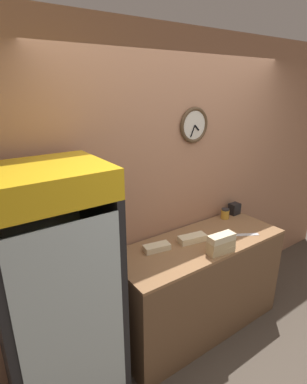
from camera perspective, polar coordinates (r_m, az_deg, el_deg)
wall_back at (r=2.82m, az=4.37°, el=1.22°), size 5.20×0.09×2.70m
prep_counter at (r=2.99m, az=8.46°, el=-17.06°), size 1.63×0.62×0.93m
beverage_cooler at (r=2.16m, az=-18.55°, el=-16.63°), size 0.71×0.67×1.82m
sandwich_stack_bottom at (r=2.58m, az=12.59°, el=-10.73°), size 0.25×0.12×0.06m
sandwich_stack_middle at (r=2.56m, az=12.68°, el=-9.64°), size 0.24×0.12×0.06m
sandwich_stack_top at (r=2.53m, az=12.78°, el=-8.52°), size 0.24×0.11×0.06m
sandwich_flat_left at (r=2.72m, az=7.39°, el=-8.78°), size 0.27×0.15×0.06m
sandwich_flat_right at (r=2.57m, az=0.63°, el=-10.50°), size 0.24×0.14×0.05m
chefs_knife at (r=2.91m, az=15.49°, el=-7.81°), size 0.30×0.20×0.02m
condiment_jar at (r=3.22m, az=13.47°, el=-4.03°), size 0.09×0.09×0.11m
napkin_dispenser at (r=3.35m, az=15.15°, el=-3.10°), size 0.11×0.09×0.12m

